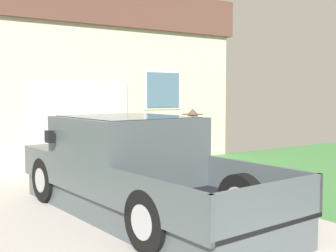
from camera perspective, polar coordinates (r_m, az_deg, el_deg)
The scene contains 4 objects.
pickup_truck at distance 7.36m, azimuth -5.00°, elevation -5.59°, with size 2.27×5.34×1.59m.
person_with_hat at distance 8.49m, azimuth 3.20°, elevation -2.70°, with size 0.49×0.41×1.67m.
handbag at distance 8.41m, azimuth 4.99°, elevation -8.49°, with size 0.29×0.20×0.37m.
house_with_garage at distance 14.47m, azimuth -12.48°, elevation 6.06°, with size 8.51×5.84×4.82m.
Camera 1 is at (-3.19, -1.69, 1.97)m, focal length 47.09 mm.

